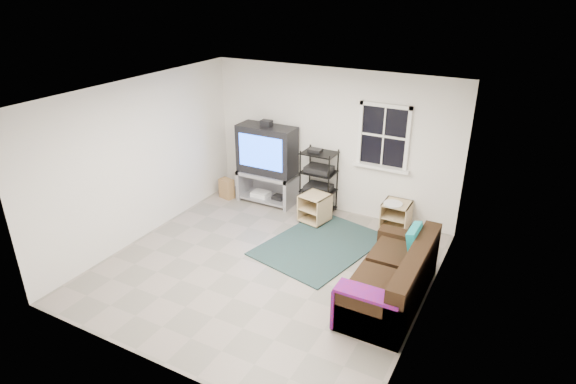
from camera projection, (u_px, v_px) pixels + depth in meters
The scene contains 8 objects.
room at pixel (383, 140), 8.03m from camera, with size 4.60×4.62×4.60m.
tv_unit at pixel (267, 158), 8.97m from camera, with size 1.10×0.55×1.61m.
av_rack at pixel (319, 185), 8.72m from camera, with size 0.60×0.43×1.19m.
side_table_left at pixel (316, 207), 8.44m from camera, with size 0.53×0.53×0.53m.
side_table_right at pixel (396, 213), 8.20m from camera, with size 0.45×0.48×0.52m.
sofa at pixel (392, 280), 6.35m from camera, with size 0.86×1.93×0.88m.
shag_rug at pixel (320, 245), 7.78m from camera, with size 1.45×1.99×0.02m, color black.
paper_bag at pixel (227, 188), 9.40m from camera, with size 0.27×0.18×0.39m, color #9F7747.
Camera 1 is at (3.19, -5.26, 3.97)m, focal length 30.00 mm.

